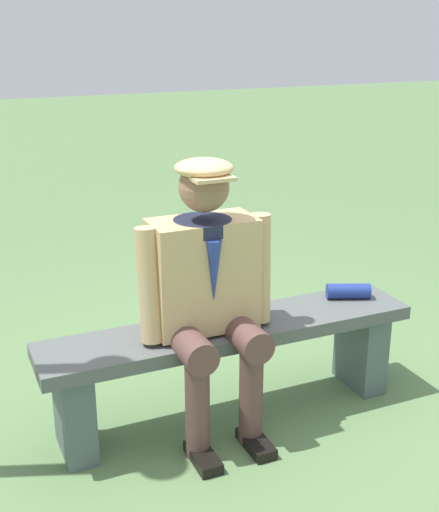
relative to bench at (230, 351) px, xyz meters
The scene contains 4 objects.
ground_plane 0.35m from the bench, ahead, with size 30.00×30.00×0.00m, color #597C4A.
bench is the anchor object (origin of this frame).
seated_man 0.41m from the bench, 21.97° to the left, with size 0.65×0.56×1.30m.
rolled_magazine 0.72m from the bench, behind, with size 0.08×0.08×0.22m, color navy.
Camera 1 is at (1.23, 2.70, 1.87)m, focal length 48.06 mm.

